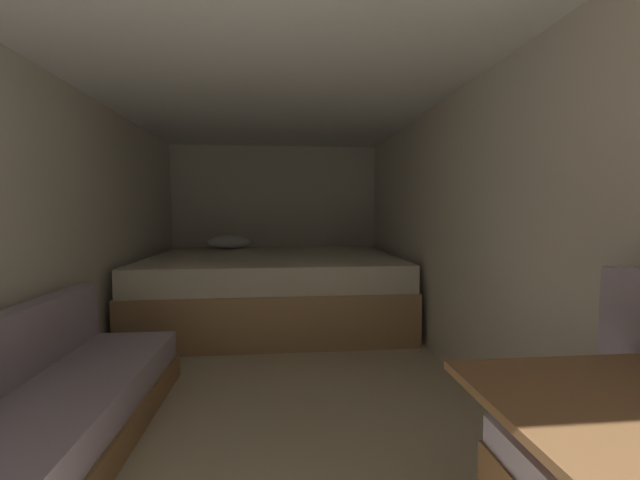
{
  "coord_description": "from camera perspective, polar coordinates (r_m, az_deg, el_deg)",
  "views": [
    {
      "loc": [
        0.09,
        -0.48,
        1.19
      ],
      "look_at": [
        0.38,
        2.5,
        0.97
      ],
      "focal_mm": 21.68,
      "sensor_mm": 36.0,
      "label": 1
    }
  ],
  "objects": [
    {
      "name": "ground_plane",
      "position": [
        2.78,
        -7.41,
        -21.21
      ],
      "size": [
        7.4,
        7.4,
        0.0
      ],
      "primitive_type": "plane",
      "color": "beige"
    },
    {
      "name": "wall_back",
      "position": [
        5.23,
        -6.58,
        2.43
      ],
      "size": [
        2.8,
        0.05,
        2.06
      ],
      "primitive_type": "cube",
      "color": "beige",
      "rests_on": "ground"
    },
    {
      "name": "wall_left",
      "position": [
        2.91,
        -35.83,
        0.24
      ],
      "size": [
        0.05,
        5.4,
        2.06
      ],
      "primitive_type": "cube",
      "color": "beige",
      "rests_on": "ground"
    },
    {
      "name": "wall_right",
      "position": [
        2.82,
        21.5,
        0.65
      ],
      "size": [
        0.05,
        5.4,
        2.06
      ],
      "primitive_type": "cube",
      "color": "beige",
      "rests_on": "ground"
    },
    {
      "name": "ceiling_slab",
      "position": [
        2.66,
        -7.88,
        23.78
      ],
      "size": [
        2.8,
        5.4,
        0.05
      ],
      "primitive_type": "cube",
      "color": "white",
      "rests_on": "wall_left"
    },
    {
      "name": "bed",
      "position": [
        4.26,
        -6.82,
        -7.03
      ],
      "size": [
        2.58,
        1.98,
        0.89
      ],
      "color": "tan",
      "rests_on": "ground"
    },
    {
      "name": "dinette_table",
      "position": [
        1.27,
        39.5,
        -22.85
      ],
      "size": [
        0.67,
        0.64,
        0.73
      ],
      "color": "brown",
      "rests_on": "ground"
    }
  ]
}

